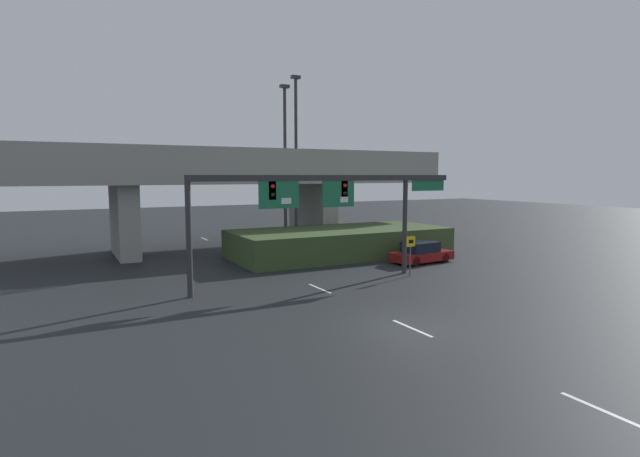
{
  "coord_description": "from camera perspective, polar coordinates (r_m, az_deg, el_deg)",
  "views": [
    {
      "loc": [
        -11.93,
        -15.29,
        5.92
      ],
      "look_at": [
        0.0,
        7.36,
        3.17
      ],
      "focal_mm": 28.0,
      "sensor_mm": 36.0,
      "label": 1
    }
  ],
  "objects": [
    {
      "name": "ground_plane",
      "position": [
        20.28,
        9.92,
        -10.94
      ],
      "size": [
        160.0,
        160.0,
        0.0
      ],
      "primitive_type": "plane",
      "color": "black"
    },
    {
      "name": "lane_markings",
      "position": [
        29.69,
        -3.51,
        -5.38
      ],
      "size": [
        0.14,
        40.93,
        0.01
      ],
      "color": "silver",
      "rests_on": "ground"
    },
    {
      "name": "signal_gantry",
      "position": [
        27.2,
        0.54,
        3.8
      ],
      "size": [
        16.04,
        0.44,
        5.92
      ],
      "color": "#2D2D30",
      "rests_on": "ground"
    },
    {
      "name": "speed_limit_sign",
      "position": [
        29.61,
        10.31,
        -2.41
      ],
      "size": [
        0.6,
        0.11,
        2.41
      ],
      "color": "#4C4C4C",
      "rests_on": "ground"
    },
    {
      "name": "highway_light_pole_near",
      "position": [
        38.22,
        -4.0,
        7.27
      ],
      "size": [
        0.7,
        0.36,
        12.63
      ],
      "color": "#2D2D30",
      "rests_on": "ground"
    },
    {
      "name": "highway_light_pole_far",
      "position": [
        38.37,
        -2.75,
        7.8
      ],
      "size": [
        0.7,
        0.36,
        13.34
      ],
      "color": "#2D2D30",
      "rests_on": "ground"
    },
    {
      "name": "overpass_bridge",
      "position": [
        40.47,
        -10.69,
        5.61
      ],
      "size": [
        36.26,
        8.47,
        7.92
      ],
      "color": "gray",
      "rests_on": "ground"
    },
    {
      "name": "grass_embankment",
      "position": [
        36.78,
        2.28,
        -1.58
      ],
      "size": [
        15.83,
        6.87,
        1.98
      ],
      "color": "#384C28",
      "rests_on": "ground"
    },
    {
      "name": "parked_sedan_near_right",
      "position": [
        34.53,
        11.5,
        -2.75
      ],
      "size": [
        4.47,
        2.2,
        1.43
      ],
      "rotation": [
        0.0,
        0.0,
        0.09
      ],
      "color": "maroon",
      "rests_on": "ground"
    }
  ]
}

